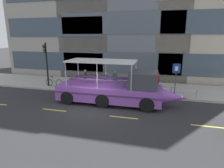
# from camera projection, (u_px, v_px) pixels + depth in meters

# --- Properties ---
(ground_plane) EXTENTS (120.00, 120.00, 0.00)m
(ground_plane) POSITION_uv_depth(u_px,v_px,m) (94.00, 107.00, 13.60)
(ground_plane) COLOR #2B2B2D
(sidewalk) EXTENTS (32.00, 4.80, 0.18)m
(sidewalk) POSITION_uv_depth(u_px,v_px,m) (113.00, 86.00, 18.83)
(sidewalk) COLOR #A8A59E
(sidewalk) RESTS_ON ground_plane
(curb_edge) EXTENTS (32.00, 0.18, 0.18)m
(curb_edge) POSITION_uv_depth(u_px,v_px,m) (106.00, 93.00, 16.49)
(curb_edge) COLOR #B2ADA3
(curb_edge) RESTS_ON ground_plane
(lane_centreline) EXTENTS (25.80, 0.12, 0.01)m
(lane_centreline) POSITION_uv_depth(u_px,v_px,m) (87.00, 114.00, 12.42)
(lane_centreline) COLOR #DBD64C
(lane_centreline) RESTS_ON ground_plane
(curb_guardrail) EXTENTS (11.54, 0.09, 0.77)m
(curb_guardrail) POSITION_uv_depth(u_px,v_px,m) (124.00, 87.00, 16.29)
(curb_guardrail) COLOR #9EA0A8
(curb_guardrail) RESTS_ON sidewalk
(traffic_light_pole) EXTENTS (0.24, 0.46, 4.13)m
(traffic_light_pole) POSITION_uv_depth(u_px,v_px,m) (46.00, 60.00, 17.97)
(traffic_light_pole) COLOR black
(traffic_light_pole) RESTS_ON sidewalk
(parking_sign) EXTENTS (0.60, 0.12, 2.59)m
(parking_sign) POSITION_uv_depth(u_px,v_px,m) (176.00, 74.00, 15.31)
(parking_sign) COLOR #4C4F54
(parking_sign) RESTS_ON sidewalk
(leaned_bicycle) EXTENTS (1.74, 0.46, 0.96)m
(leaned_bicycle) POSITION_uv_depth(u_px,v_px,m) (54.00, 82.00, 18.39)
(leaned_bicycle) COLOR black
(leaned_bicycle) RESTS_ON sidewalk
(duck_tour_boat) EXTENTS (9.56, 2.51, 3.19)m
(duck_tour_boat) POSITION_uv_depth(u_px,v_px,m) (117.00, 90.00, 14.07)
(duck_tour_boat) COLOR purple
(duck_tour_boat) RESTS_ON ground_plane
(pedestrian_near_bow) EXTENTS (0.34, 0.38, 1.65)m
(pedestrian_near_bow) POSITION_uv_depth(u_px,v_px,m) (157.00, 80.00, 16.58)
(pedestrian_near_bow) COLOR black
(pedestrian_near_bow) RESTS_ON sidewalk
(pedestrian_mid_left) EXTENTS (0.46, 0.28, 1.67)m
(pedestrian_mid_left) POSITION_uv_depth(u_px,v_px,m) (115.00, 78.00, 17.20)
(pedestrian_mid_left) COLOR black
(pedestrian_mid_left) RESTS_ON sidewalk
(pedestrian_mid_right) EXTENTS (0.39, 0.29, 1.53)m
(pedestrian_mid_right) POSITION_uv_depth(u_px,v_px,m) (106.00, 79.00, 17.36)
(pedestrian_mid_right) COLOR black
(pedestrian_mid_right) RESTS_ON sidewalk
(pedestrian_near_stern) EXTENTS (0.41, 0.28, 1.55)m
(pedestrian_near_stern) POSITION_uv_depth(u_px,v_px,m) (85.00, 76.00, 18.66)
(pedestrian_near_stern) COLOR black
(pedestrian_near_stern) RESTS_ON sidewalk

